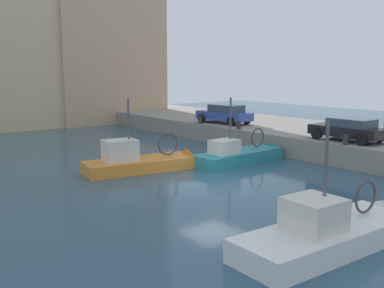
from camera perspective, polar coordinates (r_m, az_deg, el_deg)
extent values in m
plane|color=#2D5166|center=(20.89, 2.58, -4.66)|extent=(80.00, 80.00, 0.00)
cube|color=gray|center=(29.41, 19.92, 0.07)|extent=(9.00, 56.00, 1.20)
cube|color=teal|center=(25.04, 5.90, -2.35)|extent=(5.78, 2.23, 1.31)
cone|color=teal|center=(27.46, 10.30, -1.42)|extent=(1.03, 1.66, 1.59)
cube|color=#B2A893|center=(24.93, 5.92, -1.02)|extent=(5.54, 2.07, 0.08)
cube|color=beige|center=(24.01, 4.09, -0.37)|extent=(1.56, 1.21, 0.77)
cylinder|color=#4C4C51|center=(24.17, 4.85, 2.29)|extent=(0.10, 0.10, 3.02)
torus|color=#3F3833|center=(26.02, 8.26, 0.83)|extent=(1.10, 0.17, 1.09)
sphere|color=white|center=(24.45, 1.56, -2.11)|extent=(0.32, 0.32, 0.32)
cube|color=white|center=(13.83, 16.69, -12.45)|extent=(6.19, 2.18, 1.34)
cube|color=#896B4C|center=(13.62, 16.81, -10.10)|extent=(5.94, 2.01, 0.08)
cube|color=beige|center=(12.95, 15.07, -8.63)|extent=(1.45, 1.42, 0.95)
cylinder|color=#4C4C51|center=(13.00, 16.44, -3.89)|extent=(0.10, 0.10, 3.10)
torus|color=#3F3833|center=(14.79, 21.00, -6.23)|extent=(1.04, 0.12, 1.04)
sphere|color=white|center=(13.13, 7.86, -12.38)|extent=(0.32, 0.32, 0.32)
cube|color=orange|center=(23.11, -6.54, -3.34)|extent=(5.85, 2.72, 1.20)
cone|color=orange|center=(24.49, 0.30, -2.56)|extent=(1.14, 1.86, 1.75)
cube|color=#896B4C|center=(23.00, -6.56, -2.03)|extent=(5.61, 2.54, 0.08)
cube|color=beige|center=(22.51, -9.03, -0.83)|extent=(1.74, 1.35, 1.08)
cylinder|color=#4C4C51|center=(22.53, -7.96, 1.77)|extent=(0.10, 0.10, 3.15)
torus|color=#3F3833|center=(23.52, -3.06, -0.02)|extent=(1.17, 0.24, 1.17)
sphere|color=white|center=(23.47, -11.38, -2.82)|extent=(0.32, 0.32, 0.32)
cube|color=black|center=(26.15, 19.00, 1.54)|extent=(1.78, 4.10, 0.53)
cube|color=#384756|center=(25.99, 19.44, 2.56)|extent=(1.54, 2.31, 0.45)
cylinder|color=black|center=(26.24, 15.43, 1.27)|extent=(0.23, 0.64, 0.64)
cylinder|color=black|center=(27.63, 17.50, 1.56)|extent=(0.23, 0.64, 0.64)
cylinder|color=black|center=(24.75, 20.62, 0.54)|extent=(0.23, 0.64, 0.64)
cylinder|color=black|center=(26.22, 22.52, 0.89)|extent=(0.23, 0.64, 0.64)
cube|color=#334C9E|center=(33.01, 4.05, 3.58)|extent=(2.04, 4.36, 0.57)
cube|color=#384756|center=(32.81, 4.33, 4.50)|extent=(1.68, 2.49, 0.52)
cylinder|color=black|center=(33.44, 1.26, 3.26)|extent=(0.28, 0.66, 0.64)
cylinder|color=black|center=(34.62, 3.25, 3.46)|extent=(0.28, 0.66, 0.64)
cylinder|color=black|center=(31.45, 4.91, 2.85)|extent=(0.28, 0.66, 0.64)
cylinder|color=black|center=(32.70, 6.89, 3.06)|extent=(0.28, 0.66, 0.64)
cylinder|color=#2D2D33|center=(24.76, 18.77, 0.54)|extent=(0.28, 0.28, 0.55)
cylinder|color=#2D2D33|center=(29.87, 5.90, 2.41)|extent=(0.28, 0.28, 0.55)
cylinder|color=#2D2D33|center=(32.85, 1.07, 3.08)|extent=(0.28, 0.28, 0.55)
cube|color=#D1B284|center=(43.18, -22.80, 13.36)|extent=(8.82, 7.22, 17.25)
cube|color=tan|center=(45.91, -11.34, 14.01)|extent=(10.68, 6.80, 17.89)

